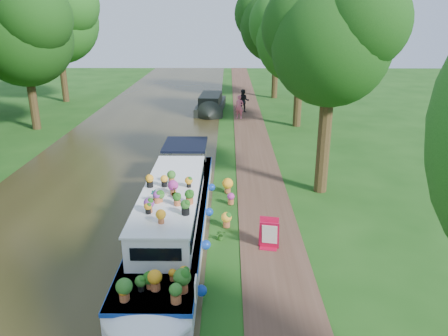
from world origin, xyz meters
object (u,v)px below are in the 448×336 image
(plant_boat, at_px, (172,216))
(pedestrian_dark, at_px, (244,101))
(second_boat, at_px, (211,104))
(sandwich_board, at_px, (269,235))
(pedestrian_pink, at_px, (239,107))

(plant_boat, bearing_deg, pedestrian_dark, 81.41)
(plant_boat, bearing_deg, second_boat, 88.66)
(pedestrian_dark, bearing_deg, second_boat, 174.67)
(plant_boat, distance_m, sandwich_board, 3.41)
(second_boat, height_order, pedestrian_pink, pedestrian_pink)
(sandwich_board, relative_size, pedestrian_dark, 0.57)
(plant_boat, height_order, sandwich_board, plant_boat)
(pedestrian_pink, bearing_deg, pedestrian_dark, 95.89)
(second_boat, bearing_deg, pedestrian_dark, -7.33)
(sandwich_board, xyz_separation_m, pedestrian_pink, (-0.57, 19.33, 0.41))
(plant_boat, height_order, second_boat, plant_boat)
(plant_boat, xyz_separation_m, second_boat, (0.50, 21.31, -0.29))
(second_boat, distance_m, pedestrian_dark, 2.72)
(sandwich_board, height_order, pedestrian_pink, pedestrian_pink)
(plant_boat, relative_size, second_boat, 1.88)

